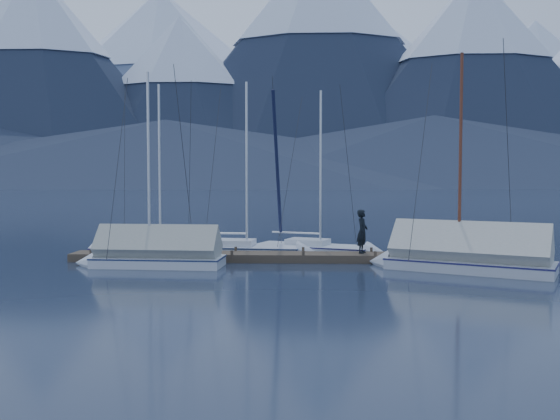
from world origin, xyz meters
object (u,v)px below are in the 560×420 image
(sailboat_open_left, at_px, (170,250))
(sailboat_open_mid, at_px, (257,252))
(sailboat_covered_near, at_px, (455,258))
(sailboat_covered_far, at_px, (147,256))
(sailboat_open_right, at_px, (329,251))
(person, at_px, (362,231))

(sailboat_open_left, distance_m, sailboat_open_mid, 4.23)
(sailboat_covered_near, bearing_deg, sailboat_covered_far, 177.56)
(sailboat_open_left, xyz_separation_m, sailboat_covered_near, (12.20, -4.90, 0.31))
(sailboat_open_right, distance_m, sailboat_covered_far, 8.62)
(sailboat_open_left, bearing_deg, sailboat_open_mid, -8.41)
(sailboat_open_mid, height_order, sailboat_open_right, sailboat_open_mid)
(person, bearing_deg, sailboat_open_left, 93.62)
(sailboat_open_left, bearing_deg, sailboat_covered_near, -21.86)
(sailboat_open_mid, height_order, sailboat_covered_near, sailboat_covered_near)
(sailboat_open_right, bearing_deg, sailboat_open_left, 178.39)
(person, bearing_deg, sailboat_open_right, 49.58)
(sailboat_open_left, bearing_deg, sailboat_covered_far, -89.69)
(sailboat_open_right, height_order, sailboat_covered_near, sailboat_covered_near)
(sailboat_open_left, distance_m, sailboat_covered_near, 13.15)
(sailboat_open_right, xyz_separation_m, sailboat_covered_far, (-7.54, -4.16, 0.27))
(sailboat_open_mid, distance_m, sailboat_open_right, 3.40)
(sailboat_covered_near, height_order, sailboat_covered_far, sailboat_covered_near)
(sailboat_open_right, distance_m, person, 2.81)
(sailboat_open_left, relative_size, sailboat_covered_far, 1.03)
(sailboat_open_mid, relative_size, sailboat_covered_near, 0.95)
(sailboat_open_mid, xyz_separation_m, sailboat_covered_far, (-4.16, -3.76, 0.26))
(sailboat_open_right, bearing_deg, sailboat_covered_near, -45.29)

